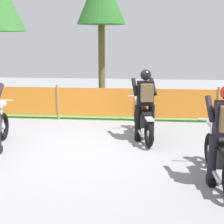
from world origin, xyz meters
The scene contains 6 objects.
ground centered at (0.00, 0.00, -0.01)m, with size 24.00×24.00×0.02m, color gray.
grass_verge centered at (0.00, 5.42, 0.01)m, with size 24.00×5.68×0.01m, color #4C8C3D.
barrier_fence centered at (0.00, 2.58, 0.54)m, with size 11.65×0.08×1.05m.
motorcycle_trailing centered at (2.63, -1.11, 0.45)m, with size 0.58×1.98×0.94m.
motorcycle_third centered at (1.35, 1.10, 0.46)m, with size 0.64×1.98×0.94m.
rider_third centered at (1.39, 0.88, 0.95)m, with size 0.62×0.74×1.69m.
Camera 1 is at (1.25, -6.22, 2.40)m, focal length 49.63 mm.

